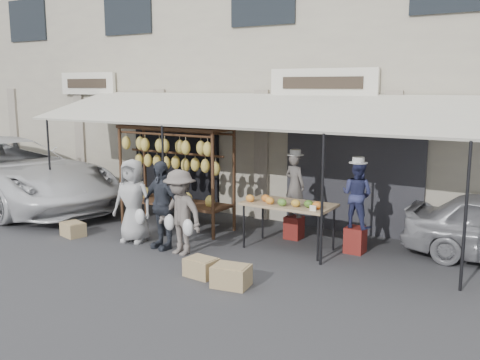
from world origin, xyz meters
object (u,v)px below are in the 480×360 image
object	(u,v)px
customer_left	(133,201)
banana_rack	(174,157)
vendor_right	(357,195)
crate_near_a	(201,267)
customer_right	(180,212)
customer_mid	(162,205)
vendor_left	(295,185)
crate_near_b	(231,276)
van	(6,154)
crate_far	(73,229)
produce_table	(288,205)

from	to	relation	value
customer_left	banana_rack	bearing A→B (deg)	76.26
vendor_right	crate_near_a	size ratio (longest dim) A/B	2.48
customer_right	customer_mid	bearing A→B (deg)	174.75
vendor_left	customer_mid	size ratio (longest dim) A/B	0.76
crate_near_b	van	distance (m)	9.08
vendor_right	crate_near_b	bearing A→B (deg)	77.31
vendor_left	customer_mid	distance (m)	2.69
customer_left	van	distance (m)	5.89
crate_near_a	vendor_right	bearing A→B (deg)	55.96
vendor_right	customer_mid	world-z (taller)	vendor_right
crate_far	crate_near_a	bearing A→B (deg)	-8.32
vendor_left	crate_far	xyz separation A→B (m)	(-3.99, -2.25, -0.97)
banana_rack	vendor_left	world-z (taller)	banana_rack
customer_right	crate_near_b	xyz separation A→B (m)	(1.68, -0.88, -0.63)
crate_near_a	crate_near_b	bearing A→B (deg)	-10.66
vendor_right	crate_far	world-z (taller)	vendor_right
produce_table	van	bearing A→B (deg)	179.23
banana_rack	customer_left	xyz separation A→B (m)	(-0.03, -1.29, -0.73)
vendor_right	crate_far	bearing A→B (deg)	29.34
customer_mid	crate_far	distance (m)	2.26
vendor_left	crate_near_b	size ratio (longest dim) A/B	2.32
customer_left	customer_mid	xyz separation A→B (m)	(0.77, -0.04, 0.02)
produce_table	customer_left	xyz separation A→B (m)	(-2.86, -1.12, -0.04)
banana_rack	vendor_left	size ratio (longest dim) A/B	2.01
vendor_left	vendor_right	size ratio (longest dim) A/B	1.04
produce_table	crate_near_b	world-z (taller)	produce_table
vendor_left	crate_near_a	bearing A→B (deg)	99.28
crate_far	customer_left	bearing A→B (deg)	15.69
banana_rack	customer_right	size ratio (longest dim) A/B	1.64
produce_table	vendor_left	distance (m)	0.82
vendor_left	vendor_right	bearing A→B (deg)	-174.03
customer_left	customer_mid	size ratio (longest dim) A/B	0.98
vendor_right	crate_far	size ratio (longest dim) A/B	2.60
banana_rack	crate_near_a	size ratio (longest dim) A/B	5.18
banana_rack	van	size ratio (longest dim) A/B	0.43
crate_near_b	crate_far	world-z (taller)	crate_near_b
crate_near_b	crate_near_a	bearing A→B (deg)	169.34
van	vendor_left	bearing A→B (deg)	-72.58
vendor_left	van	distance (m)	8.41
produce_table	vendor_right	xyz separation A→B (m)	(1.17, 0.51, 0.24)
customer_left	customer_right	distance (m)	1.31
van	vendor_right	bearing A→B (deg)	-74.64
banana_rack	van	xyz separation A→B (m)	(-5.77, -0.06, -0.32)
customer_left	van	world-z (taller)	van
customer_left	crate_near_b	world-z (taller)	customer_left
customer_right	crate_far	bearing A→B (deg)	-167.54
vendor_left	customer_left	world-z (taller)	vendor_left
crate_near_b	van	world-z (taller)	van
customer_left	crate_near_a	bearing A→B (deg)	-34.10
crate_near_a	crate_far	bearing A→B (deg)	171.68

